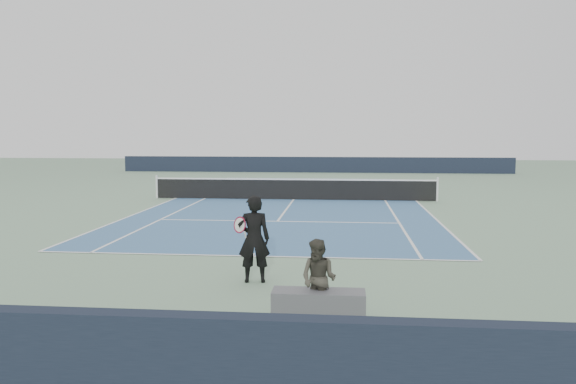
# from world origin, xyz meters

# --- Properties ---
(ground) EXTENTS (80.00, 80.00, 0.00)m
(ground) POSITION_xyz_m (0.00, 0.00, 0.00)
(ground) COLOR gray
(court_surface) EXTENTS (10.97, 23.77, 0.01)m
(court_surface) POSITION_xyz_m (0.00, 0.00, 0.01)
(court_surface) COLOR #3D6691
(court_surface) RESTS_ON ground
(tennis_net) EXTENTS (12.90, 0.10, 1.07)m
(tennis_net) POSITION_xyz_m (0.00, 0.00, 0.50)
(tennis_net) COLOR silver
(tennis_net) RESTS_ON ground
(windscreen_far) EXTENTS (30.00, 0.25, 1.20)m
(windscreen_far) POSITION_xyz_m (0.00, 17.88, 0.60)
(windscreen_far) COLOR black
(windscreen_far) RESTS_ON ground
(windscreen_near) EXTENTS (30.00, 0.25, 1.20)m
(windscreen_near) POSITION_xyz_m (0.00, -19.88, 0.60)
(windscreen_near) COLOR black
(windscreen_near) RESTS_ON ground
(tennis_player) EXTENTS (0.82, 0.58, 1.78)m
(tennis_player) POSITION_xyz_m (0.43, -14.20, 0.89)
(tennis_player) COLOR black
(tennis_player) RESTS_ON ground
(tennis_ball) EXTENTS (0.07, 0.07, 0.07)m
(tennis_ball) POSITION_xyz_m (0.92, -14.73, 0.03)
(tennis_ball) COLOR yellow
(tennis_ball) RESTS_ON ground
(spectator_bench) EXTENTS (1.57, 1.06, 1.32)m
(spectator_bench) POSITION_xyz_m (1.83, -16.40, 0.47)
(spectator_bench) COLOR #535458
(spectator_bench) RESTS_ON ground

